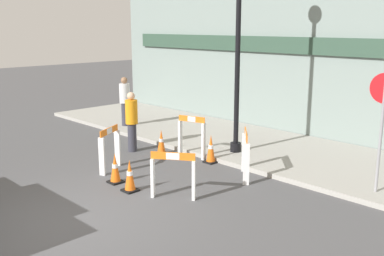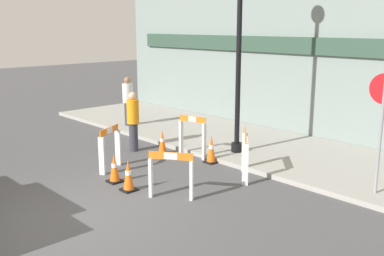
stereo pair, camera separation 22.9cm
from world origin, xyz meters
TOP-DOWN VIEW (x-y plane):
  - ground_plane at (0.00, 0.00)m, footprint 60.00×60.00m
  - sidewalk_slab at (0.00, 6.38)m, footprint 18.00×3.76m
  - storefront_facade at (0.00, 8.33)m, footprint 18.00×0.22m
  - streetlamp_post at (-0.63, 5.33)m, footprint 0.44×0.44m
  - stop_sign at (3.27, 5.09)m, footprint 0.60×0.06m
  - barricade_0 at (-1.92, 2.24)m, footprint 0.51×0.80m
  - barricade_1 at (0.46, 2.11)m, footprint 0.81×0.62m
  - barricade_2 at (0.68, 4.11)m, footprint 0.75×0.82m
  - barricade_3 at (-1.29, 4.35)m, footprint 0.75×0.35m
  - traffic_cone_0 at (-0.47, 1.74)m, footprint 0.30×0.30m
  - traffic_cone_1 at (-2.13, 4.03)m, footprint 0.30×0.30m
  - traffic_cone_2 at (-1.11, 1.82)m, footprint 0.30×0.30m
  - traffic_cone_3 at (-0.66, 4.40)m, footprint 0.30×0.30m
  - person_worker at (-2.89, 3.63)m, footprint 0.38×0.38m
  - person_pedestrian at (-5.27, 5.14)m, footprint 0.37×0.37m

SIDE VIEW (x-z plane):
  - ground_plane at x=0.00m, z-range 0.00..0.00m
  - sidewalk_slab at x=0.00m, z-range 0.00..0.11m
  - traffic_cone_1 at x=-2.13m, z-range -0.01..0.65m
  - traffic_cone_2 at x=-1.11m, z-range -0.01..0.66m
  - traffic_cone_0 at x=-0.47m, z-range -0.01..0.67m
  - traffic_cone_3 at x=-0.66m, z-range -0.01..0.71m
  - barricade_1 at x=0.46m, z-range 0.05..1.00m
  - barricade_0 at x=-1.92m, z-range 0.04..1.09m
  - barricade_3 at x=-1.29m, z-range 0.03..1.14m
  - barricade_2 at x=0.68m, z-range 0.06..1.14m
  - person_worker at x=-2.89m, z-range 0.06..1.71m
  - person_pedestrian at x=-5.27m, z-range 0.17..1.79m
  - stop_sign at x=3.27m, z-range 0.52..2.91m
  - storefront_facade at x=0.00m, z-range 0.00..5.50m
  - streetlamp_post at x=-0.63m, z-range 0.90..6.57m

